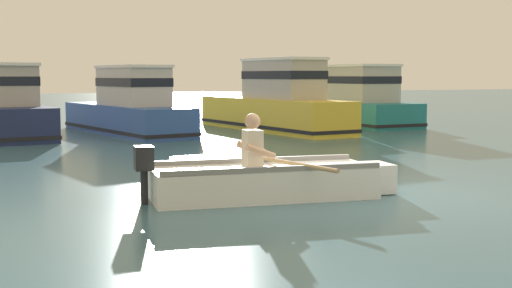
% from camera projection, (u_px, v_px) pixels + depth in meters
% --- Properties ---
extents(ground_plane, '(120.00, 120.00, 0.00)m').
position_uv_depth(ground_plane, '(354.00, 194.00, 9.99)').
color(ground_plane, '#386070').
extents(rowboat_with_person, '(3.72, 1.96, 1.19)m').
position_uv_depth(rowboat_with_person, '(268.00, 180.00, 9.62)').
color(rowboat_with_person, white).
rests_on(rowboat_with_person, ground).
extents(moored_boat_navy, '(2.76, 6.24, 2.04)m').
position_uv_depth(moored_boat_navy, '(1.00, 110.00, 19.19)').
color(moored_boat_navy, '#19234C').
rests_on(moored_boat_navy, ground).
extents(moored_boat_blue, '(2.92, 6.42, 2.00)m').
position_uv_depth(moored_boat_blue, '(128.00, 109.00, 20.21)').
color(moored_boat_blue, '#2D519E').
rests_on(moored_boat_blue, ground).
extents(moored_boat_yellow, '(2.66, 7.01, 2.24)m').
position_uv_depth(moored_boat_yellow, '(276.00, 104.00, 21.33)').
color(moored_boat_yellow, gold).
rests_on(moored_boat_yellow, ground).
extents(moored_boat_teal, '(2.28, 5.61, 2.08)m').
position_uv_depth(moored_boat_teal, '(357.00, 103.00, 23.72)').
color(moored_boat_teal, '#1E727A').
rests_on(moored_boat_teal, ground).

